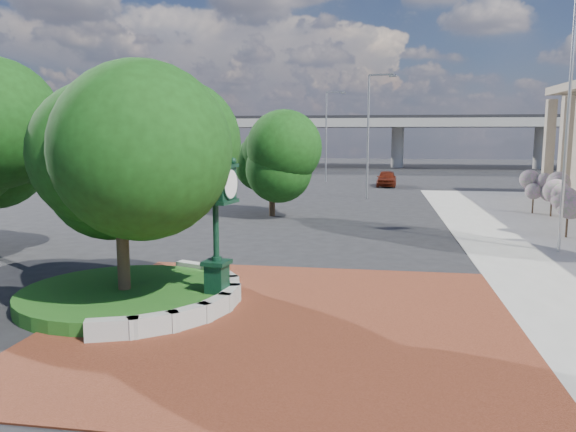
% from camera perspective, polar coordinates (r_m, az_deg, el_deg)
% --- Properties ---
extents(ground, '(200.00, 200.00, 0.00)m').
position_cam_1_polar(ground, '(16.03, 0.40, -9.55)').
color(ground, black).
rests_on(ground, ground).
extents(plaza, '(12.00, 12.00, 0.04)m').
position_cam_1_polar(plaza, '(15.09, -0.19, -10.63)').
color(plaza, maroon).
rests_on(plaza, ground).
extents(planter_wall, '(2.96, 6.77, 0.54)m').
position_cam_1_polar(planter_wall, '(16.56, -8.99, -8.09)').
color(planter_wall, '#9E9B93').
rests_on(planter_wall, ground).
extents(grass_bed, '(6.10, 6.10, 0.40)m').
position_cam_1_polar(grass_bed, '(17.42, -16.23, -7.75)').
color(grass_bed, '#1E4E16').
rests_on(grass_bed, ground).
extents(overpass, '(90.00, 12.00, 7.50)m').
position_cam_1_polar(overpass, '(85.13, 7.57, 9.35)').
color(overpass, '#9E9B93').
rests_on(overpass, ground).
extents(tree_planter, '(5.20, 5.20, 6.33)m').
position_cam_1_polar(tree_planter, '(16.81, -16.72, 3.89)').
color(tree_planter, '#38281C').
rests_on(tree_planter, ground).
extents(tree_street, '(4.40, 4.40, 5.45)m').
position_cam_1_polar(tree_street, '(33.72, -1.65, 5.47)').
color(tree_street, '#38281C').
rests_on(tree_street, ground).
extents(post_clock, '(1.13, 1.13, 4.74)m').
position_cam_1_polar(post_clock, '(15.99, -7.35, -0.07)').
color(post_clock, black).
rests_on(post_clock, ground).
extents(parked_car, '(1.99, 4.51, 1.51)m').
position_cam_1_polar(parked_car, '(54.03, 9.98, 3.78)').
color(parked_car, '#5A1B0C').
rests_on(parked_car, ground).
extents(flagpole_a, '(1.64, 0.72, 10.97)m').
position_cam_1_polar(flagpole_a, '(25.65, 26.57, 9.03)').
color(flagpole_a, silver).
rests_on(flagpole_a, ground).
extents(street_lamp_near, '(2.08, 0.58, 9.33)m').
position_cam_1_polar(street_lamp_near, '(43.21, 8.44, 8.97)').
color(street_lamp_near, slate).
rests_on(street_lamp_near, ground).
extents(street_lamp_far, '(2.06, 0.32, 9.19)m').
position_cam_1_polar(street_lamp_far, '(58.34, 4.12, 8.77)').
color(street_lamp_far, slate).
rests_on(street_lamp_far, ground).
extents(shrub_near, '(1.20, 1.20, 2.20)m').
position_cam_1_polar(shrub_near, '(29.66, 26.58, 1.00)').
color(shrub_near, '#38281C').
rests_on(shrub_near, ground).
extents(shrub_mid, '(1.20, 1.20, 2.20)m').
position_cam_1_polar(shrub_mid, '(36.87, 25.26, 2.35)').
color(shrub_mid, '#38281C').
rests_on(shrub_mid, ground).
extents(shrub_far, '(1.20, 1.20, 2.20)m').
position_cam_1_polar(shrub_far, '(37.88, 23.70, 2.59)').
color(shrub_far, '#38281C').
rests_on(shrub_far, ground).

